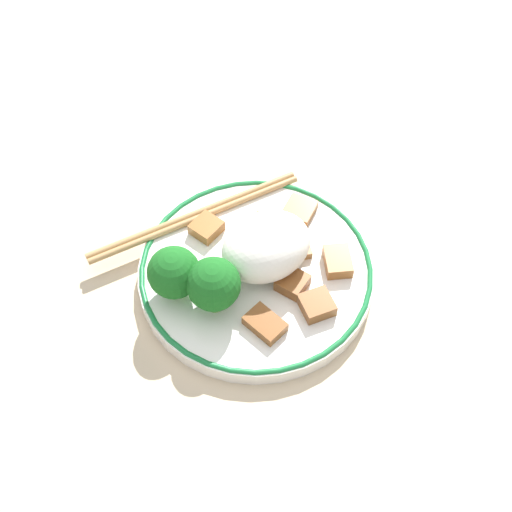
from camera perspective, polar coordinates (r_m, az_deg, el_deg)
name	(u,v)px	position (r m, az deg, el deg)	size (l,w,h in m)	color
ground_plane	(256,278)	(0.65, 0.00, -1.81)	(3.00, 3.00, 0.00)	#C6B28E
plate	(256,273)	(0.64, 0.00, -1.34)	(0.21, 0.21, 0.02)	white
rice_mound	(267,247)	(0.62, 0.86, 0.71)	(0.08, 0.07, 0.05)	white
broccoli_back_left	(174,273)	(0.61, -6.58, -1.35)	(0.05, 0.05, 0.05)	#7FB756
broccoli_back_center	(213,285)	(0.59, -3.42, -2.32)	(0.05, 0.05, 0.05)	#7FB756
meat_near_front	(292,252)	(0.65, 2.90, 0.34)	(0.04, 0.04, 0.01)	#9E6633
meat_near_left	(317,305)	(0.61, 4.89, -3.93)	(0.03, 0.03, 0.01)	brown
meat_near_right	(338,261)	(0.64, 6.56, -0.43)	(0.03, 0.04, 0.01)	#995B28
meat_near_back	(265,324)	(0.60, 0.72, -5.45)	(0.03, 0.04, 0.01)	brown
meat_on_rice_edge	(255,234)	(0.65, -0.05, 1.75)	(0.04, 0.03, 0.01)	#9E6633
meat_mid_left	(292,283)	(0.62, 2.93, -2.15)	(0.03, 0.03, 0.01)	brown
meat_mid_right	(206,228)	(0.66, -3.99, 2.27)	(0.03, 0.03, 0.01)	#995B28
meat_far_scatter	(300,210)	(0.68, 3.50, 3.68)	(0.04, 0.04, 0.01)	#995B28
chopsticks	(195,216)	(0.67, -4.89, 3.18)	(0.21, 0.03, 0.01)	#AD8451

